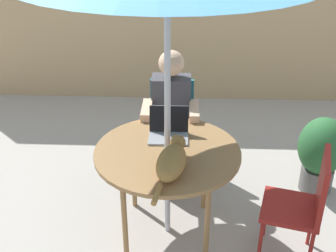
% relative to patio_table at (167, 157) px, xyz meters
% --- Properties ---
extents(ground_plane, '(14.00, 14.00, 0.00)m').
position_rel_patio_table_xyz_m(ground_plane, '(0.00, 0.00, -0.69)').
color(ground_plane, gray).
extents(fence_back, '(5.99, 0.08, 1.98)m').
position_rel_patio_table_xyz_m(fence_back, '(0.00, 2.55, 0.30)').
color(fence_back, tan).
rests_on(fence_back, ground).
extents(patio_table, '(1.08, 1.08, 0.75)m').
position_rel_patio_table_xyz_m(patio_table, '(0.00, 0.00, 0.00)').
color(patio_table, olive).
rests_on(patio_table, ground).
extents(chair_occupied, '(0.40, 0.40, 0.89)m').
position_rel_patio_table_xyz_m(chair_occupied, '(0.00, 0.89, -0.16)').
color(chair_occupied, '#1E606B').
rests_on(chair_occupied, ground).
extents(chair_empty, '(0.49, 0.49, 0.89)m').
position_rel_patio_table_xyz_m(chair_empty, '(0.97, -0.26, -0.16)').
color(chair_empty, maroon).
rests_on(chair_empty, ground).
extents(person_seated, '(0.48, 0.48, 1.23)m').
position_rel_patio_table_xyz_m(person_seated, '(-0.00, 0.73, 0.01)').
color(person_seated, '#3F3F47').
rests_on(person_seated, ground).
extents(laptop, '(0.30, 0.25, 0.21)m').
position_rel_patio_table_xyz_m(laptop, '(-0.00, 0.23, 0.12)').
color(laptop, gray).
rests_on(laptop, patio_table).
extents(cat, '(0.26, 0.64, 0.17)m').
position_rel_patio_table_xyz_m(cat, '(0.04, -0.26, 0.14)').
color(cat, olive).
rests_on(cat, patio_table).
extents(potted_plant_near_fence, '(0.41, 0.41, 0.72)m').
position_rel_patio_table_xyz_m(potted_plant_near_fence, '(1.32, 0.60, -0.30)').
color(potted_plant_near_fence, '#595654').
rests_on(potted_plant_near_fence, ground).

